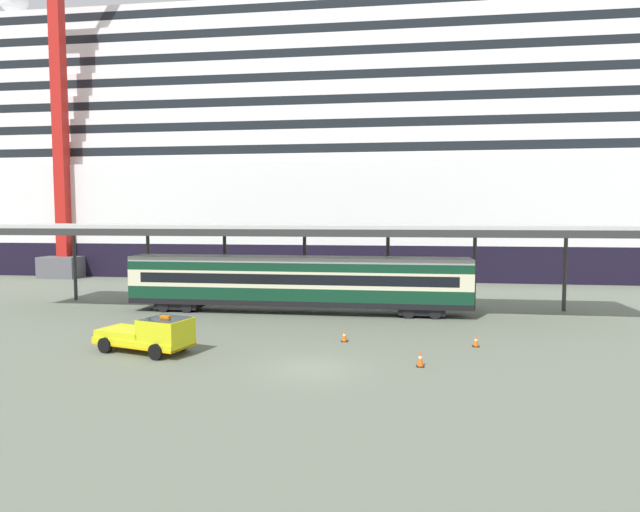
% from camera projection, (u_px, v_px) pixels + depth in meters
% --- Properties ---
extents(ground_plane, '(400.00, 400.00, 0.00)m').
position_uv_depth(ground_plane, '(312.00, 369.00, 24.72)').
color(ground_plane, '#62695A').
extents(cruise_ship, '(137.95, 24.48, 40.19)m').
position_uv_depth(cruise_ship, '(289.00, 163.00, 69.90)').
color(cruise_ship, black).
rests_on(cruise_ship, ground).
extents(platform_canopy, '(45.53, 6.42, 6.42)m').
position_uv_depth(platform_canopy, '(298.00, 229.00, 38.85)').
color(platform_canopy, '#BBBBBB').
rests_on(platform_canopy, ground).
extents(train_carriage, '(24.71, 2.81, 4.11)m').
position_uv_depth(train_carriage, '(297.00, 281.00, 38.70)').
color(train_carriage, black).
rests_on(train_carriage, ground).
extents(service_truck, '(5.56, 3.39, 2.02)m').
position_uv_depth(service_truck, '(151.00, 334.00, 27.49)').
color(service_truck, yellow).
rests_on(service_truck, ground).
extents(traffic_cone_near, '(0.36, 0.36, 0.67)m').
position_uv_depth(traffic_cone_near, '(344.00, 336.00, 29.97)').
color(traffic_cone_near, black).
rests_on(traffic_cone_near, ground).
extents(traffic_cone_mid, '(0.36, 0.36, 0.78)m').
position_uv_depth(traffic_cone_mid, '(420.00, 359.00, 25.00)').
color(traffic_cone_mid, black).
rests_on(traffic_cone_mid, ground).
extents(traffic_cone_far, '(0.36, 0.36, 0.63)m').
position_uv_depth(traffic_cone_far, '(476.00, 341.00, 28.83)').
color(traffic_cone_far, black).
rests_on(traffic_cone_far, ground).
extents(dockside_crane, '(17.72, 4.40, 54.87)m').
position_uv_depth(dockside_crane, '(68.00, 128.00, 60.17)').
color(dockside_crane, '#595960').
rests_on(dockside_crane, ground).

